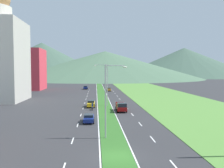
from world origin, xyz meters
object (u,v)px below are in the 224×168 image
(street_lamp_mid, at_px, (106,82))
(car_3, at_px, (86,87))
(street_lamp_near, at_px, (108,96))
(car_1, at_px, (109,89))
(motorcycle_rider, at_px, (92,107))
(car_0, at_px, (89,118))
(pickup_truck_0, at_px, (121,107))
(car_2, at_px, (91,104))

(street_lamp_mid, relative_size, car_3, 2.26)
(street_lamp_near, distance_m, car_1, 70.23)
(street_lamp_near, relative_size, motorcycle_rider, 4.79)
(car_1, height_order, car_3, car_3)
(car_0, bearing_deg, street_lamp_near, -164.21)
(street_lamp_mid, bearing_deg, motorcycle_rider, -117.33)
(street_lamp_near, height_order, pickup_truck_0, street_lamp_near)
(car_1, height_order, pickup_truck_0, pickup_truck_0)
(street_lamp_near, relative_size, street_lamp_mid, 0.93)
(car_1, bearing_deg, car_3, -137.81)
(car_0, xyz_separation_m, car_1, (6.63, 60.21, 0.05))
(car_0, distance_m, car_1, 60.58)
(street_lamp_near, height_order, car_2, street_lamp_near)
(car_0, relative_size, motorcycle_rider, 2.22)
(car_0, distance_m, car_3, 71.46)
(car_0, distance_m, motorcycle_rider, 12.56)
(street_lamp_mid, height_order, car_0, street_lamp_mid)
(car_3, bearing_deg, car_2, -176.27)
(car_1, distance_m, motorcycle_rider, 48.06)
(car_1, bearing_deg, pickup_truck_0, -0.00)
(pickup_truck_0, distance_m, motorcycle_rider, 6.61)
(motorcycle_rider, bearing_deg, street_lamp_near, -174.09)
(pickup_truck_0, bearing_deg, street_lamp_mid, -161.28)
(street_lamp_near, relative_size, car_0, 2.16)
(car_0, height_order, car_2, car_2)
(street_lamp_mid, distance_m, car_1, 41.77)
(street_lamp_mid, bearing_deg, street_lamp_near, -91.90)
(car_1, relative_size, motorcycle_rider, 2.20)
(car_0, height_order, car_3, car_3)
(car_2, xyz_separation_m, car_3, (-3.54, 54.30, -0.00))
(street_lamp_mid, relative_size, car_1, 2.34)
(street_lamp_mid, xyz_separation_m, car_0, (-3.71, -18.86, -5.18))
(street_lamp_near, xyz_separation_m, car_2, (-2.71, 26.84, -4.67))
(car_2, relative_size, motorcycle_rider, 2.39)
(car_1, xyz_separation_m, car_3, (-10.12, 11.17, 0.04))
(motorcycle_rider, bearing_deg, car_0, 177.96)
(car_0, xyz_separation_m, motorcycle_rider, (0.45, 12.55, 0.02))
(car_0, bearing_deg, pickup_truck_0, -32.93)
(street_lamp_mid, bearing_deg, pickup_truck_0, -71.28)
(street_lamp_near, height_order, car_0, street_lamp_near)
(car_0, bearing_deg, street_lamp_mid, -11.12)
(pickup_truck_0, bearing_deg, car_3, -170.60)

